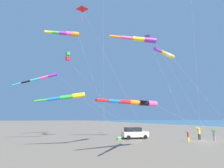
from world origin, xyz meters
The scene contains 15 objects.
ground_plane centered at (0.00, 0.00, 0.00)m, with size 600.00×600.00×0.00m, color #756654.
parked_car centered at (8.79, -5.90, 0.95)m, with size 4.47×2.43×1.85m.
cooler_box centered at (11.80, -5.37, 0.21)m, with size 0.62×0.42×0.42m.
person_adult_flyer centered at (-0.36, -1.14, 1.08)m, with size 0.62×0.50×1.99m.
person_child_grey_jacket centered at (2.76, -0.19, 0.80)m, with size 0.45×0.36×1.47m.
person_bystander_far centered at (-1.13, 0.95, 1.01)m, with size 0.61×0.49×1.85m.
kite_box_rainbow_low_near centered at (20.04, -7.61, 13.59)m, with size 13.76×0.72×14.34m.
kite_windsock_long_streamer_right centered at (13.97, 4.97, 4.94)m, with size 20.09×3.04×5.25m.
kite_windsock_magenta_far_left centered at (13.19, 9.37, 8.78)m, with size 18.46×7.80×9.61m.
kite_windsock_white_trailing centered at (23.89, -6.98, 9.39)m, with size 17.22×5.21×10.24m.
kite_windsock_checkered_midright centered at (20.64, 0.44, 5.78)m, with size 16.49×4.61×6.37m.
kite_windsock_red_high_left centered at (20.31, -8.89, 18.31)m, with size 11.92×3.30×19.19m.
kite_windsock_orange_high_right centered at (9.97, -1.07, 15.45)m, with size 14.81×3.81×16.01m.
kite_delta_striped_overhead centered at (18.66, -3.18, 19.87)m, with size 12.14×1.49×20.20m.
kite_delta_purple_drifting centered at (6.45, -4.41, 17.92)m, with size 3.93×6.29×18.25m.
Camera 1 is at (22.90, 21.43, 3.31)m, focal length 28.30 mm.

